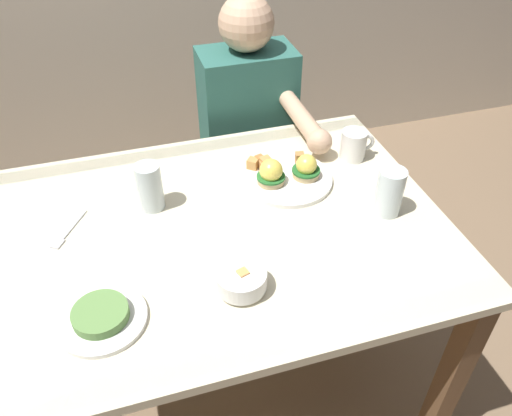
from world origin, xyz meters
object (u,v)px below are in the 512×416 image
(fruit_bowl, at_px, (241,280))
(fork, at_px, (68,231))
(coffee_mug, at_px, (354,144))
(water_glass_far, at_px, (150,189))
(water_glass_near, at_px, (389,195))
(side_plate, at_px, (101,317))
(eggs_benedict_plate, at_px, (286,174))
(dining_table, at_px, (224,254))
(diner_person, at_px, (251,130))

(fruit_bowl, relative_size, fork, 0.85)
(coffee_mug, bearing_deg, water_glass_far, -174.44)
(fork, bearing_deg, water_glass_near, -11.14)
(water_glass_far, relative_size, side_plate, 0.69)
(water_glass_far, bearing_deg, side_plate, -113.86)
(water_glass_near, relative_size, side_plate, 0.69)
(eggs_benedict_plate, distance_m, coffee_mug, 0.25)
(dining_table, relative_size, water_glass_near, 8.71)
(fork, bearing_deg, eggs_benedict_plate, 4.30)
(diner_person, bearing_deg, water_glass_near, -73.80)
(water_glass_near, bearing_deg, coffee_mug, 84.53)
(water_glass_near, distance_m, diner_person, 0.72)
(fork, distance_m, water_glass_far, 0.24)
(eggs_benedict_plate, height_order, water_glass_far, water_glass_far)
(water_glass_near, distance_m, water_glass_far, 0.65)
(coffee_mug, distance_m, water_glass_far, 0.65)
(eggs_benedict_plate, distance_m, diner_person, 0.47)
(dining_table, distance_m, eggs_benedict_plate, 0.30)
(eggs_benedict_plate, distance_m, water_glass_near, 0.31)
(coffee_mug, relative_size, fork, 0.79)
(coffee_mug, bearing_deg, dining_table, -157.21)
(water_glass_far, bearing_deg, eggs_benedict_plate, 0.72)
(coffee_mug, distance_m, water_glass_near, 0.27)
(dining_table, bearing_deg, side_plate, -145.16)
(fruit_bowl, height_order, coffee_mug, coffee_mug)
(water_glass_near, relative_size, water_glass_far, 1.00)
(dining_table, distance_m, water_glass_near, 0.48)
(eggs_benedict_plate, distance_m, fork, 0.63)
(water_glass_far, bearing_deg, coffee_mug, 5.56)
(coffee_mug, distance_m, fork, 0.88)
(fruit_bowl, bearing_deg, dining_table, 87.28)
(dining_table, relative_size, water_glass_far, 8.67)
(water_glass_near, relative_size, diner_person, 0.12)
(fruit_bowl, bearing_deg, water_glass_far, 113.32)
(fruit_bowl, distance_m, diner_person, 0.88)
(dining_table, distance_m, water_glass_far, 0.27)
(fruit_bowl, height_order, water_glass_far, water_glass_far)
(eggs_benedict_plate, bearing_deg, diner_person, 86.96)
(coffee_mug, bearing_deg, diner_person, 118.92)
(water_glass_far, bearing_deg, dining_table, -39.04)
(fork, xyz_separation_m, water_glass_far, (0.23, 0.04, 0.06))
(eggs_benedict_plate, height_order, coffee_mug, coffee_mug)
(dining_table, xyz_separation_m, water_glass_near, (0.45, -0.07, 0.17))
(eggs_benedict_plate, height_order, diner_person, diner_person)
(fruit_bowl, bearing_deg, fork, 140.24)
(coffee_mug, bearing_deg, fork, -173.16)
(coffee_mug, xyz_separation_m, fork, (-0.88, -0.11, -0.05))
(coffee_mug, distance_m, side_plate, 0.91)
(fork, height_order, diner_person, diner_person)
(fruit_bowl, bearing_deg, coffee_mug, 41.44)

